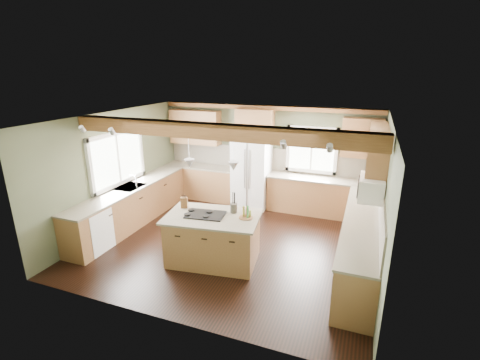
% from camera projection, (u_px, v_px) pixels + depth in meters
% --- Properties ---
extents(floor, '(5.60, 5.60, 0.00)m').
position_uv_depth(floor, '(232.00, 243.00, 7.26)').
color(floor, black).
rests_on(floor, ground).
extents(ceiling, '(5.60, 5.60, 0.00)m').
position_uv_depth(ceiling, '(231.00, 118.00, 6.46)').
color(ceiling, silver).
rests_on(ceiling, wall_back).
extents(wall_back, '(5.60, 0.00, 5.60)m').
position_uv_depth(wall_back, '(267.00, 155.00, 9.08)').
color(wall_back, '#4A5039').
rests_on(wall_back, ground).
extents(wall_left, '(0.00, 5.00, 5.00)m').
position_uv_depth(wall_left, '(116.00, 170.00, 7.80)').
color(wall_left, '#4A5039').
rests_on(wall_left, ground).
extents(wall_right, '(0.00, 5.00, 5.00)m').
position_uv_depth(wall_right, '(383.00, 202.00, 5.92)').
color(wall_right, '#4A5039').
rests_on(wall_right, ground).
extents(ceiling_beam, '(5.55, 0.26, 0.26)m').
position_uv_depth(ceiling_beam, '(214.00, 131.00, 5.81)').
color(ceiling_beam, '#513017').
rests_on(ceiling_beam, ceiling).
extents(soffit_trim, '(5.55, 0.20, 0.10)m').
position_uv_depth(soffit_trim, '(267.00, 108.00, 8.61)').
color(soffit_trim, '#513017').
rests_on(soffit_trim, ceiling).
extents(backsplash_back, '(5.58, 0.03, 0.58)m').
position_uv_depth(backsplash_back, '(267.00, 159.00, 9.10)').
color(backsplash_back, brown).
rests_on(backsplash_back, wall_back).
extents(backsplash_right, '(0.03, 3.70, 0.58)m').
position_uv_depth(backsplash_right, '(382.00, 206.00, 6.00)').
color(backsplash_right, brown).
rests_on(backsplash_right, wall_right).
extents(base_cab_back_left, '(2.02, 0.60, 0.88)m').
position_uv_depth(base_cab_back_left, '(202.00, 182.00, 9.68)').
color(base_cab_back_left, brown).
rests_on(base_cab_back_left, floor).
extents(counter_back_left, '(2.06, 0.64, 0.04)m').
position_uv_depth(counter_back_left, '(201.00, 166.00, 9.54)').
color(counter_back_left, brown).
rests_on(counter_back_left, base_cab_back_left).
extents(base_cab_back_right, '(2.62, 0.60, 0.88)m').
position_uv_depth(base_cab_back_right, '(321.00, 197.00, 8.58)').
color(base_cab_back_right, brown).
rests_on(base_cab_back_right, floor).
extents(counter_back_right, '(2.66, 0.64, 0.04)m').
position_uv_depth(counter_back_right, '(322.00, 179.00, 8.44)').
color(counter_back_right, brown).
rests_on(counter_back_right, base_cab_back_right).
extents(base_cab_left, '(0.60, 3.70, 0.88)m').
position_uv_depth(base_cab_left, '(132.00, 206.00, 8.01)').
color(base_cab_left, brown).
rests_on(base_cab_left, floor).
extents(counter_left, '(0.64, 3.74, 0.04)m').
position_uv_depth(counter_left, '(130.00, 187.00, 7.87)').
color(counter_left, brown).
rests_on(counter_left, base_cab_left).
extents(base_cab_right, '(0.60, 3.70, 0.88)m').
position_uv_depth(base_cab_right, '(360.00, 243.00, 6.33)').
color(base_cab_right, brown).
rests_on(base_cab_right, floor).
extents(counter_right, '(0.64, 3.74, 0.04)m').
position_uv_depth(counter_right, '(362.00, 220.00, 6.19)').
color(counter_right, brown).
rests_on(counter_right, base_cab_right).
extents(upper_cab_back_left, '(1.40, 0.35, 0.90)m').
position_uv_depth(upper_cab_back_left, '(195.00, 127.00, 9.40)').
color(upper_cab_back_left, brown).
rests_on(upper_cab_back_left, wall_back).
extents(upper_cab_over_fridge, '(0.96, 0.35, 0.70)m').
position_uv_depth(upper_cab_over_fridge, '(255.00, 123.00, 8.77)').
color(upper_cab_over_fridge, brown).
rests_on(upper_cab_over_fridge, wall_back).
extents(upper_cab_right, '(0.35, 2.20, 0.90)m').
position_uv_depth(upper_cab_right, '(377.00, 153.00, 6.58)').
color(upper_cab_right, brown).
rests_on(upper_cab_right, wall_right).
extents(upper_cab_back_corner, '(0.90, 0.35, 0.90)m').
position_uv_depth(upper_cab_back_corner, '(362.00, 138.00, 7.95)').
color(upper_cab_back_corner, brown).
rests_on(upper_cab_back_corner, wall_back).
extents(window_left, '(0.04, 1.60, 1.05)m').
position_uv_depth(window_left, '(117.00, 159.00, 7.76)').
color(window_left, white).
rests_on(window_left, wall_left).
extents(window_back, '(1.10, 0.04, 1.00)m').
position_uv_depth(window_back, '(312.00, 150.00, 8.60)').
color(window_back, white).
rests_on(window_back, wall_back).
extents(sink, '(0.50, 0.65, 0.03)m').
position_uv_depth(sink, '(130.00, 187.00, 7.87)').
color(sink, '#262628').
rests_on(sink, counter_left).
extents(faucet, '(0.02, 0.02, 0.28)m').
position_uv_depth(faucet, '(136.00, 182.00, 7.76)').
color(faucet, '#B2B2B7').
rests_on(faucet, sink).
extents(dishwasher, '(0.60, 0.60, 0.84)m').
position_uv_depth(dishwasher, '(91.00, 230.00, 6.85)').
color(dishwasher, white).
rests_on(dishwasher, floor).
extents(oven, '(0.60, 0.72, 0.84)m').
position_uv_depth(oven, '(355.00, 283.00, 5.18)').
color(oven, white).
rests_on(oven, floor).
extents(microwave, '(0.40, 0.70, 0.38)m').
position_uv_depth(microwave, '(371.00, 188.00, 5.87)').
color(microwave, white).
rests_on(microwave, wall_right).
extents(pendant_left, '(0.18, 0.18, 0.16)m').
position_uv_depth(pendant_left, '(189.00, 164.00, 6.10)').
color(pendant_left, '#B2B2B7').
rests_on(pendant_left, ceiling).
extents(pendant_right, '(0.18, 0.18, 0.16)m').
position_uv_depth(pendant_right, '(233.00, 166.00, 5.93)').
color(pendant_right, '#B2B2B7').
rests_on(pendant_right, ceiling).
extents(refrigerator, '(0.90, 0.74, 1.80)m').
position_uv_depth(refrigerator, '(252.00, 173.00, 8.97)').
color(refrigerator, white).
rests_on(refrigerator, floor).
extents(island, '(1.72, 1.19, 0.88)m').
position_uv_depth(island, '(213.00, 239.00, 6.46)').
color(island, brown).
rests_on(island, floor).
extents(island_top, '(1.84, 1.31, 0.04)m').
position_uv_depth(island_top, '(213.00, 217.00, 6.32)').
color(island_top, brown).
rests_on(island_top, island).
extents(cooktop, '(0.75, 0.55, 0.02)m').
position_uv_depth(cooktop, '(206.00, 215.00, 6.34)').
color(cooktop, black).
rests_on(cooktop, island_top).
extents(knife_block, '(0.15, 0.13, 0.21)m').
position_uv_depth(knife_block, '(184.00, 202.00, 6.65)').
color(knife_block, brown).
rests_on(knife_block, island_top).
extents(utensil_crock, '(0.14, 0.14, 0.18)m').
position_uv_depth(utensil_crock, '(234.00, 208.00, 6.43)').
color(utensil_crock, '#38312D').
rests_on(utensil_crock, island_top).
extents(bottle_tray, '(0.28, 0.28, 0.23)m').
position_uv_depth(bottle_tray, '(246.00, 212.00, 6.19)').
color(bottle_tray, brown).
rests_on(bottle_tray, island_top).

